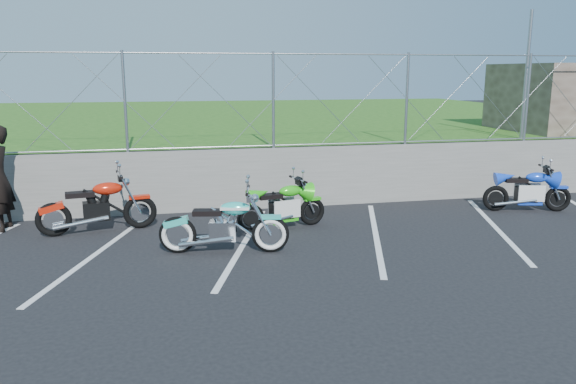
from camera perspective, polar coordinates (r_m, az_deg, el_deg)
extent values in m
plane|color=black|center=(8.77, -3.60, -7.13)|extent=(90.00, 90.00, 0.00)
cube|color=#63635F|center=(11.96, -6.17, 1.28)|extent=(30.00, 0.22, 1.30)
cube|color=#275316|center=(21.84, -9.02, 6.10)|extent=(30.00, 20.00, 1.30)
cylinder|color=gray|center=(11.76, -6.47, 13.82)|extent=(28.00, 0.03, 0.03)
cylinder|color=gray|center=(11.85, -6.25, 4.60)|extent=(28.00, 0.03, 0.03)
cylinder|color=gray|center=(14.73, 23.06, 10.84)|extent=(0.08, 0.08, 3.00)
cube|color=silver|center=(9.70, -18.75, -5.83)|extent=(1.49, 4.31, 0.01)
cube|color=silver|center=(9.71, -4.49, -5.20)|extent=(1.49, 4.31, 0.01)
cube|color=silver|center=(10.29, 8.91, -4.31)|extent=(1.49, 4.31, 0.01)
cube|color=silver|center=(11.35, 20.31, -3.36)|extent=(1.49, 4.31, 0.01)
torus|color=black|center=(9.27, -11.14, -4.28)|extent=(0.62, 0.21, 0.61)
torus|color=black|center=(9.14, -1.80, -4.29)|extent=(0.62, 0.21, 0.61)
cube|color=silver|center=(9.15, -6.63, -3.91)|extent=(0.47, 0.33, 0.31)
ellipsoid|color=#30C1B1|center=(9.04, -5.40, -1.66)|extent=(0.52, 0.31, 0.21)
cube|color=black|center=(9.10, -8.19, -2.06)|extent=(0.50, 0.30, 0.08)
cube|color=#30C1B1|center=(9.06, -1.81, -2.55)|extent=(0.37, 0.20, 0.06)
cylinder|color=silver|center=(8.97, -4.11, 0.18)|extent=(0.15, 0.66, 0.03)
torus|color=black|center=(10.82, -22.72, -2.60)|extent=(0.63, 0.21, 0.62)
torus|color=black|center=(10.88, -14.79, -1.97)|extent=(0.63, 0.21, 0.62)
cube|color=black|center=(10.81, -18.88, -1.84)|extent=(0.50, 0.35, 0.34)
ellipsoid|color=red|center=(10.73, -17.85, 0.33)|extent=(0.56, 0.33, 0.23)
cube|color=black|center=(10.73, -20.39, -0.23)|extent=(0.53, 0.32, 0.09)
cube|color=red|center=(10.82, -14.88, -0.48)|extent=(0.40, 0.21, 0.06)
cylinder|color=silver|center=(10.70, -16.80, 1.70)|extent=(0.15, 0.72, 0.03)
torus|color=black|center=(10.24, -3.80, -2.73)|extent=(0.54, 0.22, 0.53)
torus|color=black|center=(10.76, 2.44, -1.98)|extent=(0.54, 0.22, 0.53)
cube|color=black|center=(10.46, -0.69, -1.88)|extent=(0.46, 0.34, 0.30)
ellipsoid|color=#2CC518|center=(10.46, 0.28, 0.12)|extent=(0.51, 0.32, 0.21)
cube|color=black|center=(10.29, -1.86, -0.43)|extent=(0.48, 0.31, 0.08)
cube|color=#2CC518|center=(10.70, 2.45, -0.68)|extent=(0.36, 0.21, 0.05)
cylinder|color=silver|center=(10.49, 1.03, 1.30)|extent=(0.18, 0.63, 0.02)
torus|color=black|center=(12.62, 20.34, -0.60)|extent=(0.55, 0.23, 0.54)
torus|color=black|center=(13.08, 25.71, -0.62)|extent=(0.55, 0.23, 0.54)
cube|color=black|center=(12.81, 23.03, -0.22)|extent=(0.47, 0.35, 0.31)
ellipsoid|color=blue|center=(12.82, 24.00, 1.36)|extent=(0.52, 0.33, 0.21)
cube|color=black|center=(12.67, 22.14, 1.11)|extent=(0.49, 0.32, 0.08)
cube|color=blue|center=(13.03, 25.81, 0.46)|extent=(0.37, 0.22, 0.05)
cylinder|color=silver|center=(12.84, 24.73, 2.27)|extent=(0.19, 0.64, 0.03)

